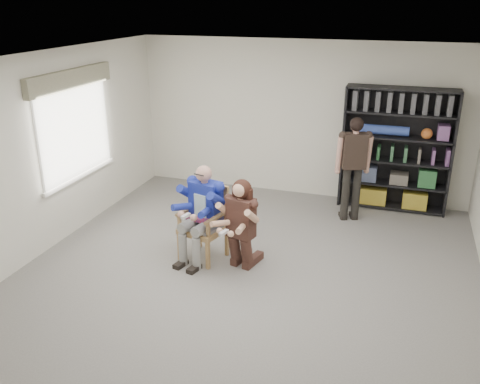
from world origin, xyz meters
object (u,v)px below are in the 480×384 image
(kneeling_woman, at_px, (240,226))
(standing_man, at_px, (353,170))
(seated_man, at_px, (203,213))
(armchair, at_px, (203,224))
(bookshelf, at_px, (396,150))

(kneeling_woman, relative_size, standing_man, 0.73)
(standing_man, bearing_deg, seated_man, -153.11)
(armchair, relative_size, kneeling_woman, 0.84)
(seated_man, bearing_deg, standing_man, 62.02)
(seated_man, xyz_separation_m, kneeling_woman, (0.58, -0.12, -0.06))
(armchair, distance_m, bookshelf, 3.68)
(bookshelf, xyz_separation_m, standing_man, (-0.62, -0.73, -0.19))
(seated_man, relative_size, bookshelf, 0.65)
(seated_man, relative_size, kneeling_woman, 1.09)
(bookshelf, bearing_deg, seated_man, -131.83)
(seated_man, bearing_deg, armchair, 0.00)
(armchair, height_order, bookshelf, bookshelf)
(seated_man, distance_m, standing_man, 2.69)
(seated_man, xyz_separation_m, standing_man, (1.81, 1.99, 0.18))
(armchair, bearing_deg, standing_man, 62.02)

